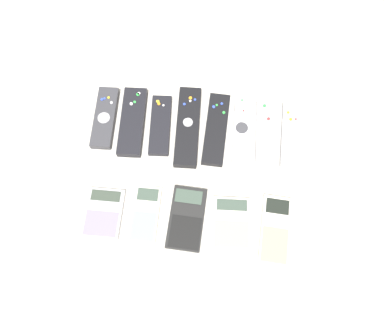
{
  "coord_description": "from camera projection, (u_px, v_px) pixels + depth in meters",
  "views": [
    {
      "loc": [
        0.03,
        -0.29,
        0.88
      ],
      "look_at": [
        0.0,
        0.03,
        0.01
      ],
      "focal_mm": 35.0,
      "sensor_mm": 36.0,
      "label": 1
    }
  ],
  "objects": [
    {
      "name": "calculator_0",
      "position": [
        104.0,
        213.0,
        0.89
      ],
      "size": [
        0.09,
        0.12,
        0.01
      ],
      "rotation": [
        0.0,
        0.0,
        0.01
      ],
      "color": "#B2B2B7",
      "rests_on": "ground_plane"
    },
    {
      "name": "ground_plane",
      "position": [
        191.0,
        178.0,
        0.93
      ],
      "size": [
        3.0,
        3.0,
        0.0
      ],
      "primitive_type": "plane",
      "color": "beige"
    },
    {
      "name": "calculator_2",
      "position": [
        185.0,
        218.0,
        0.88
      ],
      "size": [
        0.09,
        0.15,
        0.02
      ],
      "rotation": [
        0.0,
        0.0,
        -0.04
      ],
      "color": "black",
      "rests_on": "ground_plane"
    },
    {
      "name": "calculator_1",
      "position": [
        145.0,
        214.0,
        0.89
      ],
      "size": [
        0.06,
        0.14,
        0.01
      ],
      "rotation": [
        0.0,
        0.0,
        -0.0
      ],
      "color": "beige",
      "rests_on": "ground_plane"
    },
    {
      "name": "remote_5",
      "position": [
        241.0,
        131.0,
        0.96
      ],
      "size": [
        0.04,
        0.21,
        0.02
      ],
      "rotation": [
        0.0,
        0.0,
        0.01
      ],
      "color": "silver",
      "rests_on": "ground_plane"
    },
    {
      "name": "remote_7",
      "position": [
        290.0,
        135.0,
        0.96
      ],
      "size": [
        0.05,
        0.18,
        0.02
      ],
      "rotation": [
        0.0,
        0.0,
        -0.03
      ],
      "color": "#B7B7BC",
      "rests_on": "ground_plane"
    },
    {
      "name": "remote_4",
      "position": [
        216.0,
        129.0,
        0.96
      ],
      "size": [
        0.06,
        0.2,
        0.02
      ],
      "rotation": [
        0.0,
        0.0,
        -0.04
      ],
      "color": "black",
      "rests_on": "ground_plane"
    },
    {
      "name": "remote_1",
      "position": [
        133.0,
        122.0,
        0.97
      ],
      "size": [
        0.07,
        0.19,
        0.02
      ],
      "rotation": [
        0.0,
        0.0,
        0.04
      ],
      "color": "black",
      "rests_on": "ground_plane"
    },
    {
      "name": "remote_6",
      "position": [
        265.0,
        132.0,
        0.96
      ],
      "size": [
        0.05,
        0.17,
        0.02
      ],
      "rotation": [
        0.0,
        0.0,
        0.02
      ],
      "color": "#B7B7BC",
      "rests_on": "ground_plane"
    },
    {
      "name": "calculator_3",
      "position": [
        231.0,
        223.0,
        0.88
      ],
      "size": [
        0.1,
        0.13,
        0.02
      ],
      "rotation": [
        0.0,
        0.0,
        0.04
      ],
      "color": "beige",
      "rests_on": "ground_plane"
    },
    {
      "name": "remote_3",
      "position": [
        188.0,
        127.0,
        0.96
      ],
      "size": [
        0.06,
        0.22,
        0.03
      ],
      "rotation": [
        0.0,
        0.0,
        0.03
      ],
      "color": "black",
      "rests_on": "ground_plane"
    },
    {
      "name": "remote_2",
      "position": [
        160.0,
        125.0,
        0.97
      ],
      "size": [
        0.06,
        0.17,
        0.02
      ],
      "rotation": [
        0.0,
        0.0,
        0.06
      ],
      "color": "black",
      "rests_on": "ground_plane"
    },
    {
      "name": "calculator_4",
      "position": [
        275.0,
        230.0,
        0.87
      ],
      "size": [
        0.08,
        0.16,
        0.02
      ],
      "rotation": [
        0.0,
        0.0,
        -0.06
      ],
      "color": "beige",
      "rests_on": "ground_plane"
    },
    {
      "name": "remote_0",
      "position": [
        105.0,
        118.0,
        0.97
      ],
      "size": [
        0.06,
        0.17,
        0.02
      ],
      "rotation": [
        0.0,
        0.0,
        0.03
      ],
      "color": "#333338",
      "rests_on": "ground_plane"
    }
  ]
}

